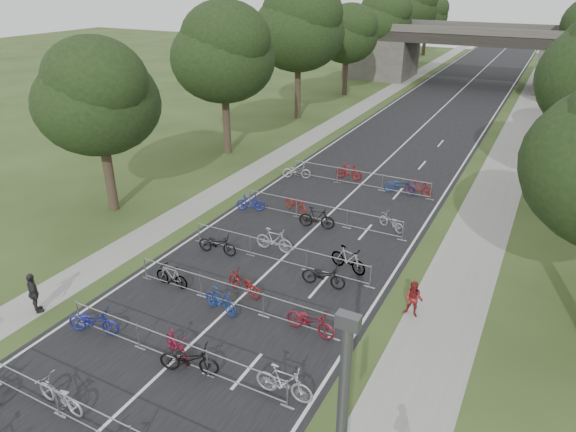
% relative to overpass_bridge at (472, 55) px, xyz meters
% --- Properties ---
extents(road, '(11.00, 140.00, 0.01)m').
position_rel_overpass_bridge_xyz_m(road, '(0.00, -15.00, -3.53)').
color(road, black).
rests_on(road, ground).
extents(sidewalk_right, '(3.00, 140.00, 0.01)m').
position_rel_overpass_bridge_xyz_m(sidewalk_right, '(8.00, -15.00, -3.53)').
color(sidewalk_right, gray).
rests_on(sidewalk_right, ground).
extents(sidewalk_left, '(2.00, 140.00, 0.01)m').
position_rel_overpass_bridge_xyz_m(sidewalk_left, '(-7.50, -15.00, -3.53)').
color(sidewalk_left, gray).
rests_on(sidewalk_left, ground).
extents(lane_markings, '(0.12, 140.00, 0.00)m').
position_rel_overpass_bridge_xyz_m(lane_markings, '(0.00, -15.00, -3.53)').
color(lane_markings, silver).
rests_on(lane_markings, ground).
extents(overpass_bridge, '(31.00, 8.00, 7.05)m').
position_rel_overpass_bridge_xyz_m(overpass_bridge, '(0.00, 0.00, 0.00)').
color(overpass_bridge, '#423F3B').
rests_on(overpass_bridge, ground).
extents(tree_left_0, '(6.72, 6.72, 10.25)m').
position_rel_overpass_bridge_xyz_m(tree_left_0, '(-11.39, -49.07, 2.96)').
color(tree_left_0, '#33261C').
rests_on(tree_left_0, ground).
extents(tree_left_1, '(7.56, 7.56, 11.53)m').
position_rel_overpass_bridge_xyz_m(tree_left_1, '(-11.39, -37.07, 3.77)').
color(tree_left_1, '#33261C').
rests_on(tree_left_1, ground).
extents(tree_left_2, '(8.40, 8.40, 12.81)m').
position_rel_overpass_bridge_xyz_m(tree_left_2, '(-11.39, -25.07, 4.58)').
color(tree_left_2, '#33261C').
rests_on(tree_left_2, ground).
extents(tree_left_3, '(6.72, 6.72, 10.25)m').
position_rel_overpass_bridge_xyz_m(tree_left_3, '(-11.39, -13.07, 2.96)').
color(tree_left_3, '#33261C').
rests_on(tree_left_3, ground).
extents(tree_left_4, '(7.56, 7.56, 11.53)m').
position_rel_overpass_bridge_xyz_m(tree_left_4, '(-11.39, -1.07, 3.77)').
color(tree_left_4, '#33261C').
rests_on(tree_left_4, ground).
extents(tree_left_5, '(8.40, 8.40, 12.81)m').
position_rel_overpass_bridge_xyz_m(tree_left_5, '(-11.39, 10.93, 4.58)').
color(tree_left_5, '#33261C').
rests_on(tree_left_5, ground).
extents(tree_left_6, '(6.72, 6.72, 10.25)m').
position_rel_overpass_bridge_xyz_m(tree_left_6, '(-11.39, 22.93, 2.96)').
color(tree_left_6, '#33261C').
rests_on(tree_left_6, ground).
extents(barrier_row_1, '(9.70, 0.08, 1.10)m').
position_rel_overpass_bridge_xyz_m(barrier_row_1, '(0.00, -61.40, -2.99)').
color(barrier_row_1, '#A5A8AD').
rests_on(barrier_row_1, ground).
extents(barrier_row_2, '(9.70, 0.08, 1.10)m').
position_rel_overpass_bridge_xyz_m(barrier_row_2, '(0.00, -57.80, -2.99)').
color(barrier_row_2, '#A5A8AD').
rests_on(barrier_row_2, ground).
extents(barrier_row_3, '(9.70, 0.08, 1.10)m').
position_rel_overpass_bridge_xyz_m(barrier_row_3, '(0.00, -54.00, -2.99)').
color(barrier_row_3, '#A5A8AD').
rests_on(barrier_row_3, ground).
extents(barrier_row_4, '(9.70, 0.08, 1.10)m').
position_rel_overpass_bridge_xyz_m(barrier_row_4, '(0.00, -50.00, -2.99)').
color(barrier_row_4, '#A5A8AD').
rests_on(barrier_row_4, ground).
extents(barrier_row_5, '(9.70, 0.08, 1.10)m').
position_rel_overpass_bridge_xyz_m(barrier_row_5, '(0.00, -45.00, -2.99)').
color(barrier_row_5, '#A5A8AD').
rests_on(barrier_row_5, ground).
extents(barrier_row_6, '(9.70, 0.08, 1.10)m').
position_rel_overpass_bridge_xyz_m(barrier_row_6, '(0.00, -39.00, -2.99)').
color(barrier_row_6, '#A5A8AD').
rests_on(barrier_row_6, ground).
extents(bike_5, '(2.07, 0.82, 1.07)m').
position_rel_overpass_bridge_xyz_m(bike_5, '(-1.71, -61.15, -3.00)').
color(bike_5, '#A7A6AE').
rests_on(bike_5, ground).
extents(bike_8, '(2.18, 1.28, 1.08)m').
position_rel_overpass_bridge_xyz_m(bike_8, '(-3.70, -57.88, -2.99)').
color(bike_8, navy).
rests_on(bike_8, ground).
extents(bike_9, '(1.80, 1.17, 1.05)m').
position_rel_overpass_bridge_xyz_m(bike_9, '(0.01, -57.53, -3.01)').
color(bike_9, maroon).
rests_on(bike_9, ground).
extents(bike_10, '(2.26, 1.34, 1.12)m').
position_rel_overpass_bridge_xyz_m(bike_10, '(0.88, -57.94, -2.97)').
color(bike_10, black).
rests_on(bike_10, ground).
extents(bike_11, '(2.06, 0.65, 1.23)m').
position_rel_overpass_bridge_xyz_m(bike_11, '(4.30, -57.46, -2.92)').
color(bike_11, '#A2A1A8').
rests_on(bike_11, ground).
extents(bike_12, '(1.73, 0.51, 1.04)m').
position_rel_overpass_bridge_xyz_m(bike_12, '(-3.17, -53.92, -3.01)').
color(bike_12, '#A5A8AD').
rests_on(bike_12, ground).
extents(bike_13, '(2.04, 1.14, 1.02)m').
position_rel_overpass_bridge_xyz_m(bike_13, '(-0.02, -52.97, -3.03)').
color(bike_13, maroon).
rests_on(bike_13, ground).
extents(bike_14, '(1.88, 0.88, 1.09)m').
position_rel_overpass_bridge_xyz_m(bike_14, '(-0.16, -54.53, -2.99)').
color(bike_14, navy).
rests_on(bike_14, ground).
extents(bike_15, '(2.17, 0.94, 1.11)m').
position_rel_overpass_bridge_xyz_m(bike_15, '(3.64, -54.06, -2.98)').
color(bike_15, maroon).
rests_on(bike_15, ground).
extents(bike_16, '(2.12, 0.90, 1.08)m').
position_rel_overpass_bridge_xyz_m(bike_16, '(-3.06, -50.58, -2.99)').
color(bike_16, black).
rests_on(bike_16, ground).
extents(bike_17, '(2.01, 0.63, 1.20)m').
position_rel_overpass_bridge_xyz_m(bike_17, '(-0.73, -49.04, -2.93)').
color(bike_17, '#939298').
rests_on(bike_17, ground).
extents(bike_18, '(2.06, 0.87, 1.06)m').
position_rel_overpass_bridge_xyz_m(bike_18, '(2.74, -50.84, -3.00)').
color(bike_18, black).
rests_on(bike_18, ground).
extents(bike_19, '(2.07, 1.12, 1.20)m').
position_rel_overpass_bridge_xyz_m(bike_19, '(3.22, -49.11, -2.94)').
color(bike_19, '#A5A8AD').
rests_on(bike_19, ground).
extents(bike_20, '(1.74, 1.00, 1.01)m').
position_rel_overpass_bridge_xyz_m(bike_20, '(-4.30, -45.42, -3.03)').
color(bike_20, navy).
rests_on(bike_20, ground).
extents(bike_21, '(1.95, 1.32, 0.97)m').
position_rel_overpass_bridge_xyz_m(bike_21, '(-1.89, -44.35, -3.05)').
color(bike_21, maroon).
rests_on(bike_21, ground).
extents(bike_22, '(2.05, 0.89, 1.19)m').
position_rel_overpass_bridge_xyz_m(bike_22, '(0.07, -45.74, -2.94)').
color(bike_22, black).
rests_on(bike_22, ground).
extents(bike_23, '(1.82, 1.31, 0.91)m').
position_rel_overpass_bridge_xyz_m(bike_23, '(3.71, -44.07, -3.08)').
color(bike_23, '#A4A3AB').
rests_on(bike_23, ground).
extents(bike_24, '(2.02, 1.21, 1.00)m').
position_rel_overpass_bridge_xyz_m(bike_24, '(-4.30, -39.47, -3.03)').
color(bike_24, '#A5A5AD').
rests_on(bike_24, ground).
extents(bike_25, '(1.88, 0.56, 1.12)m').
position_rel_overpass_bridge_xyz_m(bike_25, '(-1.10, -38.06, -2.97)').
color(bike_25, maroon).
rests_on(bike_25, ground).
extents(bike_26, '(2.10, 0.84, 1.08)m').
position_rel_overpass_bridge_xyz_m(bike_26, '(2.67, -38.93, -2.99)').
color(bike_26, navy).
rests_on(bike_26, ground).
extents(bike_27, '(1.72, 0.49, 1.03)m').
position_rel_overpass_bridge_xyz_m(bike_27, '(3.78, -38.64, -3.02)').
color(bike_27, maroon).
rests_on(bike_27, ground).
extents(pedestrian_b, '(0.77, 0.61, 1.54)m').
position_rel_overpass_bridge_xyz_m(pedestrian_b, '(6.81, -51.16, -2.76)').
color(pedestrian_b, maroon).
rests_on(pedestrian_b, ground).
extents(pedestrian_c, '(1.13, 0.85, 1.78)m').
position_rel_overpass_bridge_xyz_m(pedestrian_c, '(-6.80, -57.99, -2.64)').
color(pedestrian_c, '#252527').
rests_on(pedestrian_c, ground).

